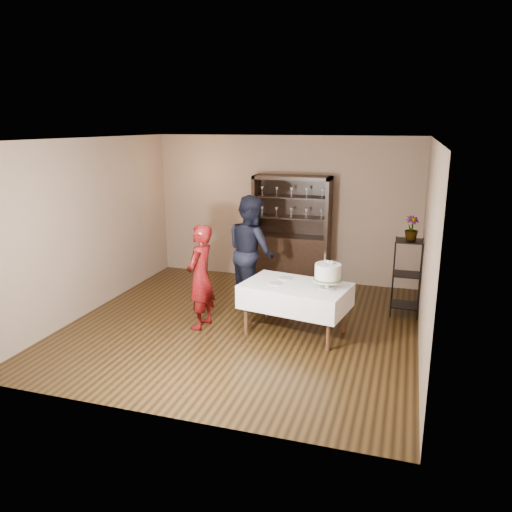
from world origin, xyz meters
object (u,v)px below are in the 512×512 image
object	(u,v)px
woman	(201,277)
cake	(328,273)
potted_plant	(412,228)
plant_etagere	(407,274)
cake_table	(296,296)
man	(251,251)
china_hutch	(291,248)

from	to	relation	value
woman	cake	xyz separation A→B (m)	(1.81, 0.15, 0.18)
cake	potted_plant	xyz separation A→B (m)	(1.05, 1.27, 0.43)
plant_etagere	woman	xyz separation A→B (m)	(-2.84, -1.41, 0.11)
plant_etagere	woman	bearing A→B (deg)	-153.54
cake_table	man	world-z (taller)	man
woman	man	distance (m)	1.18
china_hutch	plant_etagere	size ratio (longest dim) A/B	1.67
china_hutch	cake	xyz separation A→B (m)	(1.05, -2.31, 0.28)
cake_table	woman	xyz separation A→B (m)	(-1.36, -0.19, 0.21)
china_hutch	cake_table	bearing A→B (deg)	-75.13
china_hutch	cake	world-z (taller)	china_hutch
cake_table	woman	bearing A→B (deg)	-171.87
china_hutch	potted_plant	size ratio (longest dim) A/B	5.40
cake_table	man	size ratio (longest dim) A/B	0.87
woman	plant_etagere	bearing A→B (deg)	121.60
woman	potted_plant	world-z (taller)	potted_plant
cake_table	potted_plant	xyz separation A→B (m)	(1.49, 1.23, 0.82)
cake_table	potted_plant	size ratio (longest dim) A/B	4.28
cake_table	man	distance (m)	1.36
china_hutch	woman	world-z (taller)	china_hutch
woman	man	world-z (taller)	man
cake_table	woman	size ratio (longest dim) A/B	1.04
man	cake_table	bearing A→B (deg)	-177.32
potted_plant	china_hutch	bearing A→B (deg)	153.62
china_hutch	woman	size ratio (longest dim) A/B	1.31
china_hutch	plant_etagere	bearing A→B (deg)	-26.83
cake_table	potted_plant	bearing A→B (deg)	39.50
plant_etagere	cake	distance (m)	1.65
plant_etagere	potted_plant	size ratio (longest dim) A/B	3.24
cake	potted_plant	size ratio (longest dim) A/B	1.47
plant_etagere	potted_plant	xyz separation A→B (m)	(0.02, 0.01, 0.72)
man	plant_etagere	bearing A→B (deg)	-126.27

